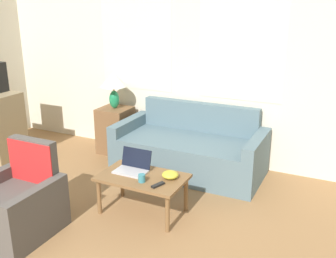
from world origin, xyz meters
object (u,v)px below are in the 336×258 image
cup_navy (142,178)px  snack_bowl (170,175)px  coffee_table (142,181)px  tv_remote (158,185)px  table_lamp (114,83)px  laptop (133,167)px  couch (190,151)px  armchair (18,206)px

cup_navy → snack_bowl: cup_navy is taller
coffee_table → tv_remote: size_ratio=5.66×
table_lamp → coffee_table: size_ratio=0.57×
cup_navy → tv_remote: bearing=-2.6°
laptop → cup_navy: bearing=-41.2°
cup_navy → coffee_table: bearing=117.2°
table_lamp → tv_remote: bearing=-45.5°
coffee_table → cup_navy: size_ratio=11.05×
couch → tv_remote: 1.35m
armchair → coffee_table: bearing=42.2°
armchair → cup_navy: (0.96, 0.70, 0.19)m
table_lamp → laptop: table_lamp is taller
laptop → tv_remote: 0.44m
laptop → cup_navy: laptop is taller
couch → snack_bowl: bearing=-77.7°
armchair → cup_navy: size_ratio=10.63×
laptop → tv_remote: (0.39, -0.19, -0.04)m
cup_navy → armchair: bearing=-144.0°
snack_bowl → laptop: bearing=-178.0°
tv_remote → armchair: bearing=-148.9°
armchair → snack_bowl: 1.49m
armchair → coffee_table: 1.22m
snack_bowl → tv_remote: size_ratio=1.08×
armchair → table_lamp: bearing=98.0°
coffee_table → cup_navy: cup_navy is taller
couch → table_lamp: (-1.23, 0.14, 0.75)m
snack_bowl → tv_remote: bearing=-98.5°
table_lamp → cup_navy: size_ratio=6.34×
armchair → coffee_table: (0.90, 0.81, 0.10)m
armchair → tv_remote: bearing=31.1°
couch → table_lamp: 1.45m
couch → laptop: size_ratio=5.52×
couch → coffee_table: 1.21m
table_lamp → coffee_table: bearing=-48.2°
couch → coffee_table: bearing=-91.5°
laptop → tv_remote: size_ratio=2.17×
armchair → laptop: bearing=49.7°
coffee_table → laptop: bearing=155.9°
armchair → couch: bearing=65.3°
armchair → laptop: armchair is taller
couch → armchair: size_ratio=2.20×
tv_remote → coffee_table: bearing=152.7°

